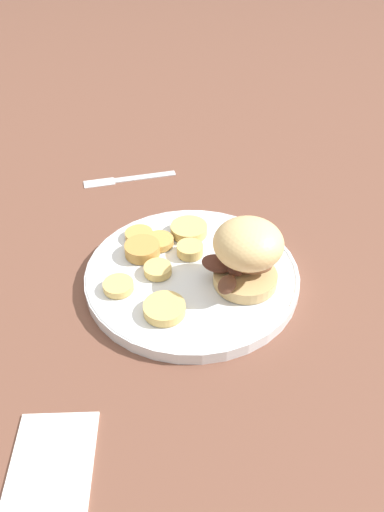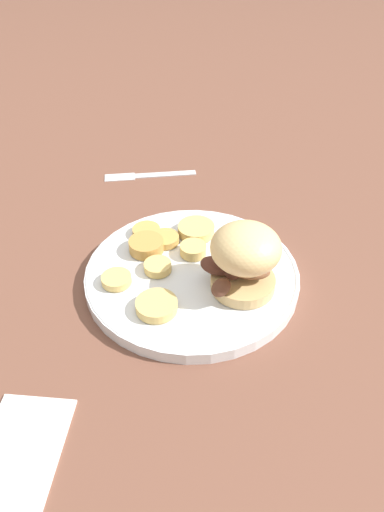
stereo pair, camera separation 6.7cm
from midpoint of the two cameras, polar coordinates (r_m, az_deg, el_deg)
The scene contains 13 objects.
ground_plane at distance 0.70m, azimuth 2.74°, elevation -2.89°, with size 4.00×4.00×0.00m, color brown.
dinner_plate at distance 0.69m, azimuth 2.77°, elevation -2.25°, with size 0.29×0.29×0.02m.
sandwich at distance 0.63m, azimuth 8.92°, elevation -0.26°, with size 0.09×0.10×0.09m.
potato_round_0 at distance 0.66m, azimuth -5.81°, elevation -2.79°, with size 0.04×0.04×0.01m, color #DBB766.
potato_round_1 at distance 0.73m, azimuth -0.50°, elevation 1.86°, with size 0.04×0.04×0.01m, color tan.
potato_round_2 at distance 0.74m, azimuth 3.05°, elevation 2.95°, with size 0.05×0.05×0.01m, color #DBB766.
potato_round_3 at distance 0.71m, azimuth -2.59°, elevation 1.11°, with size 0.05×0.05×0.02m, color #BC8942.
potato_round_4 at distance 0.68m, azimuth -1.15°, elevation -1.35°, with size 0.04×0.04×0.01m, color #DBB766.
potato_round_5 at distance 0.70m, azimuth 2.84°, elevation 0.63°, with size 0.04×0.04×0.01m, color #DBB766.
potato_round_6 at distance 0.74m, azimuth -2.70°, elevation 2.78°, with size 0.04×0.04×0.01m, color tan.
potato_round_7 at distance 0.62m, azimuth -1.02°, elevation -5.83°, with size 0.05×0.05×0.01m, color #DBB766.
fork at distance 0.92m, azimuth -2.90°, elevation 9.16°, with size 0.03×0.17×0.00m.
napkin at distance 0.55m, azimuth -15.60°, elevation -20.80°, with size 0.13×0.08×0.01m, color white.
Camera 2 is at (-0.51, 0.08, 0.47)m, focal length 35.00 mm.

